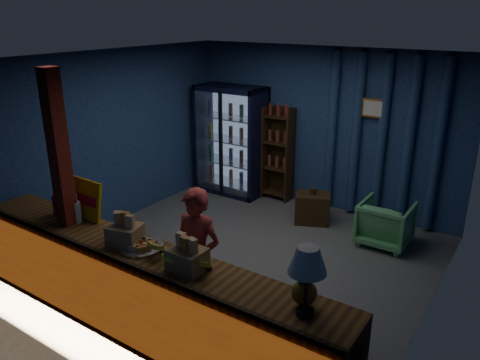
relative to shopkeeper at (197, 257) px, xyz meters
The scene contains 19 objects.
ground 1.62m from the shopkeeper, 102.33° to the left, with size 4.60×4.60×0.00m, color #515154.
room_walls 1.66m from the shopkeeper, 102.33° to the left, with size 4.60×4.60×4.60m.
counter 0.64m from the shopkeeper, 121.40° to the right, with size 4.40×0.57×0.99m.
support_post 1.55m from the shopkeeper, 160.00° to the right, with size 0.16×0.16×2.60m, color maroon.
beverage_cooler 3.81m from the shopkeeper, 119.20° to the left, with size 1.20×0.62×1.90m.
bottle_shelf 3.61m from the shopkeeper, 106.22° to the left, with size 0.50×0.28×1.60m.
curtain_folds 3.66m from the shopkeeper, 78.95° to the left, with size 1.74×0.14×2.50m.
framed_picture 3.69m from the shopkeeper, 81.19° to the left, with size 0.36×0.04×0.28m.
shopkeeper is the anchor object (origin of this frame).
green_chair 3.02m from the shopkeeper, 68.59° to the left, with size 0.67×0.69×0.63m, color #57AE68.
side_table 2.92m from the shopkeeper, 91.28° to the left, with size 0.62×0.55×0.56m.
yellow_sign 1.44m from the shopkeeper, 168.43° to the right, with size 0.55×0.12×0.44m.
soda_bottles 1.58m from the shopkeeper, 163.32° to the right, with size 0.43×0.18×0.32m.
snack_box_left 0.76m from the shopkeeper, 136.00° to the right, with size 0.36×0.32×0.33m.
snack_box_centre 0.69m from the shopkeeper, 58.06° to the right, with size 0.32×0.26×0.33m.
pastry_tray 0.60m from the shopkeeper, 124.25° to the right, with size 0.42×0.42×0.07m.
banana_bunches 0.60m from the shopkeeper, 66.82° to the right, with size 0.76×0.30×0.17m.
table_lamp 1.69m from the shopkeeper, 19.51° to the right, with size 0.29×0.29×0.57m.
pineapple 1.51m from the shopkeeper, 16.31° to the right, with size 0.20×0.20×0.34m.
Camera 1 is at (3.03, -4.65, 3.10)m, focal length 35.00 mm.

